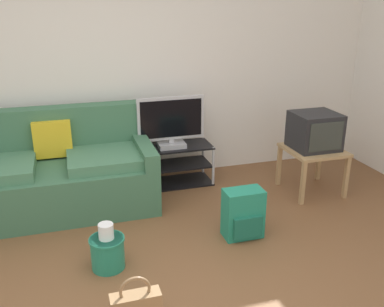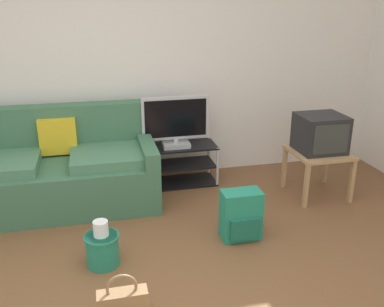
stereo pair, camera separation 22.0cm
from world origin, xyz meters
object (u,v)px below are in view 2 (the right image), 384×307
Objects in this scene: handbag at (123,305)px; cleaning_bucket at (102,247)px; side_table at (319,158)px; backpack at (241,215)px; couch at (57,171)px; tv_stand at (176,165)px; crt_tv at (320,133)px; flat_tv at (175,122)px.

cleaning_bucket is at bearing 98.77° from handbag.
handbag is at bearing -145.91° from side_table.
backpack reaches higher than handbag.
couch is 1.25m from tv_stand.
crt_tv reaches higher than side_table.
tv_stand is at bearing 156.49° from crt_tv.
cleaning_bucket is at bearing 168.93° from backpack.
side_table reaches higher than tv_stand.
flat_tv is at bearing -90.00° from tv_stand.
couch reaches higher than tv_stand.
flat_tv is 1.66× the size of backpack.
cleaning_bucket is (-2.22, -0.79, -0.51)m from crt_tv.
flat_tv is at bearing 157.28° from crt_tv.
backpack is at bearing 6.43° from cleaning_bucket.
backpack is at bearing -75.85° from tv_stand.
crt_tv is (1.37, -0.60, 0.45)m from tv_stand.
crt_tv is 2.41m from cleaning_bucket.
tv_stand is at bearing 9.43° from couch.
tv_stand is at bearing 155.92° from side_table.
backpack is 1.23× the size of handbag.
backpack is 1.33m from handbag.
handbag is (-0.75, -2.02, -0.59)m from flat_tv.
crt_tv is 1.32m from backpack.
tv_stand is 2.18m from handbag.
handbag is at bearing -110.04° from tv_stand.
flat_tv reaches higher than cleaning_bucket.
tv_stand is 2.52× the size of handbag.
cleaning_bucket is (-0.10, 0.66, 0.03)m from handbag.
crt_tv is (2.59, -0.39, 0.32)m from couch.
flat_tv is 1.92× the size of cleaning_bucket.
crt_tv is (0.00, 0.02, 0.26)m from side_table.
side_table is 1.29× the size of backpack.
couch is 1.29m from flat_tv.
crt_tv is 1.04× the size of backpack.
backpack is at bearing -34.26° from couch.
tv_stand is 1.62m from cleaning_bucket.
tv_stand is 1.29m from backpack.
flat_tv is at bearing 86.89° from backpack.
cleaning_bucket is (-2.22, -0.77, -0.26)m from side_table.
flat_tv is 1.52m from side_table.
cleaning_bucket is at bearing -72.29° from couch.
handbag is at bearing -75.42° from couch.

